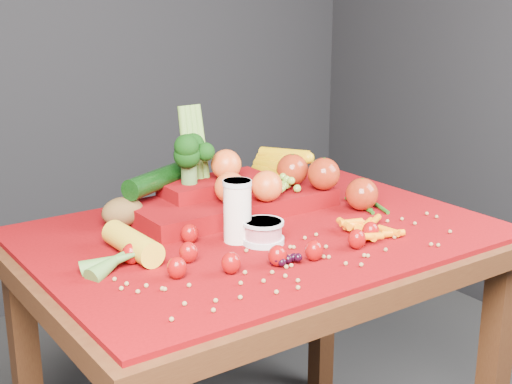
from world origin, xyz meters
TOP-DOWN VIEW (x-y plane):
  - table at (0.00, 0.00)m, footprint 1.10×0.80m
  - red_cloth at (0.00, 0.00)m, footprint 1.05×0.75m
  - milk_glass at (-0.09, -0.03)m, footprint 0.07×0.07m
  - yogurt_bowl at (-0.05, -0.07)m, footprint 0.09×0.09m
  - strawberry_scatter at (-0.12, -0.14)m, footprint 0.54×0.28m
  - dark_grape_cluster at (-0.09, -0.20)m, footprint 0.06×0.05m
  - soybean_scatter at (0.00, -0.20)m, footprint 0.84×0.24m
  - corn_ear at (-0.36, -0.01)m, footprint 0.19×0.23m
  - potato at (-0.25, 0.21)m, footprint 0.10×0.08m
  - baby_carrot_pile at (0.19, -0.17)m, footprint 0.18×0.17m
  - green_bean_pile at (0.33, -0.01)m, footprint 0.14×0.12m
  - produce_mound at (0.05, 0.15)m, footprint 0.60×0.38m

SIDE VIEW (x-z plane):
  - table at x=0.00m, z-range 0.28..1.03m
  - red_cloth at x=0.00m, z-range 0.75..0.76m
  - soybean_scatter at x=0.00m, z-range 0.76..0.77m
  - green_bean_pile at x=0.33m, z-range 0.76..0.77m
  - dark_grape_cluster at x=-0.09m, z-range 0.76..0.79m
  - baby_carrot_pile at x=0.19m, z-range 0.76..0.79m
  - corn_ear at x=-0.36m, z-range 0.76..0.81m
  - strawberry_scatter at x=-0.12m, z-range 0.76..0.81m
  - yogurt_bowl at x=-0.05m, z-range 0.76..0.82m
  - potato at x=-0.25m, z-range 0.76..0.83m
  - produce_mound at x=0.05m, z-range 0.69..0.96m
  - milk_glass at x=-0.09m, z-range 0.77..0.91m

